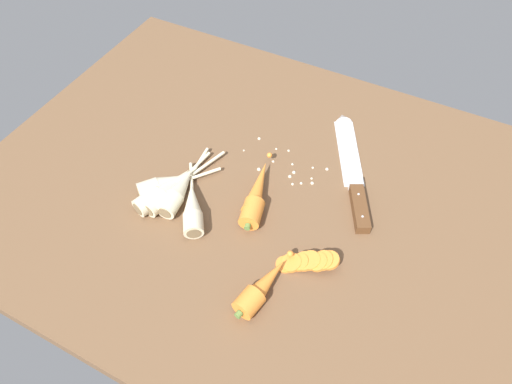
{
  "coord_description": "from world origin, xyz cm",
  "views": [
    {
      "loc": [
        27.32,
        -55.15,
        76.43
      ],
      "look_at": [
        0.0,
        -2.0,
        1.5
      ],
      "focal_mm": 32.51,
      "sensor_mm": 36.0,
      "label": 1
    }
  ],
  "objects_px": {
    "chefs_knife": "(351,165)",
    "parsnip_front": "(166,184)",
    "parsnip_outer": "(168,188)",
    "whole_carrot": "(257,195)",
    "parsnip_mid_left": "(193,208)",
    "whole_carrot_second": "(262,287)",
    "parsnip_mid_right": "(179,190)",
    "carrot_slice_stack": "(308,262)",
    "parsnip_back": "(169,190)"
  },
  "relations": [
    {
      "from": "chefs_knife",
      "to": "parsnip_front",
      "type": "bearing_deg",
      "value": -143.43
    },
    {
      "from": "chefs_knife",
      "to": "parsnip_outer",
      "type": "xyz_separation_m",
      "value": [
        -0.31,
        -0.25,
        0.01
      ]
    },
    {
      "from": "whole_carrot",
      "to": "parsnip_mid_left",
      "type": "relative_size",
      "value": 1.18
    },
    {
      "from": "whole_carrot",
      "to": "whole_carrot_second",
      "type": "xyz_separation_m",
      "value": [
        0.1,
        -0.18,
        0.0
      ]
    },
    {
      "from": "chefs_knife",
      "to": "parsnip_outer",
      "type": "relative_size",
      "value": 1.39
    },
    {
      "from": "whole_carrot",
      "to": "parsnip_mid_left",
      "type": "bearing_deg",
      "value": -138.56
    },
    {
      "from": "parsnip_front",
      "to": "parsnip_mid_right",
      "type": "xyz_separation_m",
      "value": [
        0.03,
        -0.0,
        -0.0
      ]
    },
    {
      "from": "parsnip_mid_right",
      "to": "chefs_knife",
      "type": "bearing_deg",
      "value": 39.84
    },
    {
      "from": "parsnip_outer",
      "to": "carrot_slice_stack",
      "type": "height_order",
      "value": "parsnip_outer"
    },
    {
      "from": "parsnip_front",
      "to": "whole_carrot",
      "type": "bearing_deg",
      "value": 18.26
    },
    {
      "from": "whole_carrot_second",
      "to": "parsnip_mid_left",
      "type": "bearing_deg",
      "value": 155.18
    },
    {
      "from": "parsnip_back",
      "to": "carrot_slice_stack",
      "type": "bearing_deg",
      "value": -3.72
    },
    {
      "from": "chefs_knife",
      "to": "parsnip_back",
      "type": "height_order",
      "value": "parsnip_back"
    },
    {
      "from": "parsnip_front",
      "to": "parsnip_mid_right",
      "type": "bearing_deg",
      "value": -3.04
    },
    {
      "from": "whole_carrot",
      "to": "carrot_slice_stack",
      "type": "xyz_separation_m",
      "value": [
        0.15,
        -0.09,
        -0.01
      ]
    },
    {
      "from": "parsnip_front",
      "to": "chefs_knife",
      "type": "bearing_deg",
      "value": 36.57
    },
    {
      "from": "whole_carrot_second",
      "to": "carrot_slice_stack",
      "type": "relative_size",
      "value": 1.46
    },
    {
      "from": "parsnip_mid_left",
      "to": "parsnip_outer",
      "type": "height_order",
      "value": "same"
    },
    {
      "from": "chefs_knife",
      "to": "carrot_slice_stack",
      "type": "xyz_separation_m",
      "value": [
        0.01,
        -0.27,
        0.01
      ]
    },
    {
      "from": "parsnip_mid_left",
      "to": "parsnip_outer",
      "type": "bearing_deg",
      "value": 164.3
    },
    {
      "from": "parsnip_back",
      "to": "whole_carrot_second",
      "type": "bearing_deg",
      "value": -22.37
    },
    {
      "from": "whole_carrot_second",
      "to": "carrot_slice_stack",
      "type": "bearing_deg",
      "value": 60.57
    },
    {
      "from": "parsnip_mid_right",
      "to": "parsnip_back",
      "type": "xyz_separation_m",
      "value": [
        -0.02,
        -0.01,
        -0.0
      ]
    },
    {
      "from": "parsnip_front",
      "to": "parsnip_outer",
      "type": "distance_m",
      "value": 0.01
    },
    {
      "from": "parsnip_back",
      "to": "carrot_slice_stack",
      "type": "height_order",
      "value": "parsnip_back"
    },
    {
      "from": "whole_carrot_second",
      "to": "parsnip_mid_left",
      "type": "xyz_separation_m",
      "value": [
        -0.2,
        0.09,
        -0.0
      ]
    },
    {
      "from": "whole_carrot_second",
      "to": "parsnip_front",
      "type": "xyz_separation_m",
      "value": [
        -0.28,
        0.12,
        -0.0
      ]
    },
    {
      "from": "whole_carrot_second",
      "to": "parsnip_front",
      "type": "bearing_deg",
      "value": 156.86
    },
    {
      "from": "whole_carrot",
      "to": "carrot_slice_stack",
      "type": "relative_size",
      "value": 1.83
    },
    {
      "from": "whole_carrot",
      "to": "parsnip_mid_right",
      "type": "distance_m",
      "value": 0.16
    },
    {
      "from": "parsnip_mid_left",
      "to": "parsnip_mid_right",
      "type": "xyz_separation_m",
      "value": [
        -0.05,
        0.03,
        -0.0
      ]
    },
    {
      "from": "parsnip_back",
      "to": "parsnip_outer",
      "type": "height_order",
      "value": "same"
    },
    {
      "from": "parsnip_outer",
      "to": "parsnip_back",
      "type": "bearing_deg",
      "value": -31.58
    },
    {
      "from": "parsnip_front",
      "to": "parsnip_mid_left",
      "type": "bearing_deg",
      "value": -18.86
    },
    {
      "from": "parsnip_front",
      "to": "parsnip_back",
      "type": "relative_size",
      "value": 0.77
    },
    {
      "from": "parsnip_mid_right",
      "to": "carrot_slice_stack",
      "type": "height_order",
      "value": "parsnip_mid_right"
    },
    {
      "from": "parsnip_mid_right",
      "to": "parsnip_front",
      "type": "bearing_deg",
      "value": 176.96
    },
    {
      "from": "parsnip_front",
      "to": "parsnip_back",
      "type": "bearing_deg",
      "value": -36.45
    },
    {
      "from": "parsnip_mid_right",
      "to": "parsnip_outer",
      "type": "bearing_deg",
      "value": -165.89
    },
    {
      "from": "parsnip_mid_left",
      "to": "parsnip_back",
      "type": "bearing_deg",
      "value": 165.3
    },
    {
      "from": "parsnip_front",
      "to": "parsnip_outer",
      "type": "xyz_separation_m",
      "value": [
        0.01,
        -0.01,
        -0.0
      ]
    },
    {
      "from": "parsnip_mid_left",
      "to": "carrot_slice_stack",
      "type": "bearing_deg",
      "value": -0.65
    },
    {
      "from": "parsnip_back",
      "to": "parsnip_outer",
      "type": "distance_m",
      "value": 0.0
    },
    {
      "from": "whole_carrot_second",
      "to": "parsnip_outer",
      "type": "distance_m",
      "value": 0.3
    },
    {
      "from": "parsnip_back",
      "to": "parsnip_front",
      "type": "bearing_deg",
      "value": 143.55
    },
    {
      "from": "parsnip_front",
      "to": "parsnip_mid_right",
      "type": "height_order",
      "value": "same"
    },
    {
      "from": "whole_carrot_second",
      "to": "carrot_slice_stack",
      "type": "height_order",
      "value": "whole_carrot_second"
    },
    {
      "from": "whole_carrot_second",
      "to": "parsnip_front",
      "type": "distance_m",
      "value": 0.31
    },
    {
      "from": "whole_carrot_second",
      "to": "parsnip_back",
      "type": "xyz_separation_m",
      "value": [
        -0.27,
        0.11,
        -0.0
      ]
    },
    {
      "from": "chefs_knife",
      "to": "carrot_slice_stack",
      "type": "distance_m",
      "value": 0.27
    }
  ]
}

